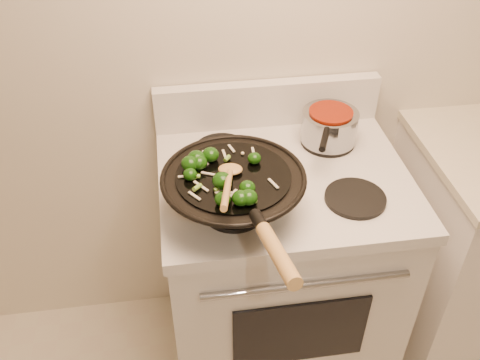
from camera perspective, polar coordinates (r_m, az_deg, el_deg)
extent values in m
plane|color=beige|center=(1.80, 8.62, 17.23)|extent=(3.50, 0.00, 3.50)
cube|color=silver|center=(2.00, 4.03, -10.26)|extent=(0.76, 0.64, 0.88)
cube|color=silver|center=(1.68, 4.72, 0.07)|extent=(0.78, 0.66, 0.04)
cube|color=silver|center=(1.87, 2.95, 8.18)|extent=(0.78, 0.05, 0.16)
cylinder|color=#909398|center=(1.54, 7.09, -11.08)|extent=(0.60, 0.02, 0.02)
cube|color=black|center=(1.72, 6.43, -15.91)|extent=(0.42, 0.01, 0.28)
cylinder|color=black|center=(1.53, -0.67, -3.23)|extent=(0.18, 0.18, 0.01)
cylinder|color=black|center=(1.60, 12.19, -1.91)|extent=(0.18, 0.18, 0.01)
cylinder|color=black|center=(1.76, -2.00, 3.25)|extent=(0.18, 0.18, 0.01)
cylinder|color=black|center=(1.83, 9.32, 4.16)|extent=(0.18, 0.18, 0.01)
torus|color=black|center=(1.45, -0.71, 0.33)|extent=(0.40, 0.40, 0.01)
cylinder|color=black|center=(1.45, -0.71, 0.42)|extent=(0.31, 0.31, 0.01)
cylinder|color=black|center=(1.26, 2.01, -4.37)|extent=(0.04, 0.07, 0.04)
cylinder|color=#AF8245|center=(1.16, 4.07, -7.91)|extent=(0.06, 0.21, 0.07)
ellipsoid|color=#0F3608|center=(1.46, -5.35, 1.77)|extent=(0.05, 0.05, 0.04)
cylinder|color=#598630|center=(1.47, -4.75, 1.40)|extent=(0.02, 0.02, 0.02)
ellipsoid|color=#0F3608|center=(1.48, -4.66, 2.30)|extent=(0.05, 0.05, 0.04)
ellipsoid|color=#0F3608|center=(1.46, -4.41, 1.89)|extent=(0.05, 0.05, 0.04)
ellipsoid|color=#0F3608|center=(1.39, -1.92, -0.08)|extent=(0.05, 0.05, 0.05)
cylinder|color=#598630|center=(1.41, -1.26, -0.50)|extent=(0.02, 0.02, 0.02)
ellipsoid|color=#0F3608|center=(1.34, -1.86, -2.04)|extent=(0.04, 0.04, 0.04)
ellipsoid|color=#0F3608|center=(1.48, 1.54, 2.33)|extent=(0.04, 0.04, 0.03)
ellipsoid|color=#0F3608|center=(1.35, 0.91, -1.86)|extent=(0.05, 0.05, 0.04)
cylinder|color=#598630|center=(1.36, 1.50, -2.21)|extent=(0.02, 0.02, 0.01)
ellipsoid|color=#0F3608|center=(1.34, 0.09, -1.94)|extent=(0.05, 0.05, 0.04)
ellipsoid|color=#0F3608|center=(1.49, -3.17, 2.72)|extent=(0.05, 0.05, 0.04)
ellipsoid|color=#0F3608|center=(1.43, -5.35, 0.61)|extent=(0.04, 0.04, 0.03)
cylinder|color=#598630|center=(1.44, -4.87, 0.36)|extent=(0.02, 0.02, 0.02)
ellipsoid|color=#0F3608|center=(1.38, 0.78, -0.82)|extent=(0.04, 0.04, 0.04)
cube|color=beige|center=(1.52, -1.69, 2.80)|extent=(0.01, 0.04, 0.00)
cube|color=beige|center=(1.38, -4.87, -1.70)|extent=(0.03, 0.04, 0.00)
cube|color=beige|center=(1.53, -3.39, 3.12)|extent=(0.04, 0.01, 0.00)
cube|color=beige|center=(1.39, -2.09, -1.09)|extent=(0.03, 0.03, 0.00)
cube|color=beige|center=(1.54, -0.92, 3.39)|extent=(0.02, 0.04, 0.00)
cube|color=beige|center=(1.39, 0.19, -1.13)|extent=(0.03, 0.03, 0.00)
cube|color=beige|center=(1.45, -3.29, 0.65)|extent=(0.04, 0.03, 0.00)
cube|color=beige|center=(1.42, 3.57, -0.38)|extent=(0.02, 0.05, 0.00)
cube|color=beige|center=(1.41, -4.18, -0.66)|extent=(0.04, 0.05, 0.00)
cube|color=beige|center=(1.38, -0.82, -1.50)|extent=(0.03, 0.04, 0.00)
cube|color=beige|center=(1.53, 1.42, 3.07)|extent=(0.01, 0.04, 0.00)
cube|color=beige|center=(1.44, -5.67, 0.40)|extent=(0.05, 0.01, 0.00)
cube|color=beige|center=(1.48, -4.39, 1.52)|extent=(0.05, 0.02, 0.00)
cylinder|color=#699C32|center=(1.49, -1.39, 2.31)|extent=(0.03, 0.03, 0.02)
cylinder|color=#699C32|center=(1.50, -4.08, 2.40)|extent=(0.02, 0.01, 0.02)
cylinder|color=#699C32|center=(1.40, -4.58, -0.79)|extent=(0.02, 0.03, 0.01)
cylinder|color=#699C32|center=(1.43, -4.79, 0.41)|extent=(0.02, 0.03, 0.02)
cylinder|color=#699C32|center=(1.39, -2.37, -0.85)|extent=(0.02, 0.01, 0.02)
sphere|color=beige|center=(1.38, 0.93, -1.44)|extent=(0.01, 0.01, 0.01)
sphere|color=beige|center=(1.38, -0.17, -1.55)|extent=(0.01, 0.01, 0.01)
sphere|color=beige|center=(1.52, 0.28, 2.86)|extent=(0.01, 0.01, 0.01)
sphere|color=beige|center=(1.38, -0.97, -1.43)|extent=(0.01, 0.01, 0.01)
ellipsoid|color=#AF8245|center=(1.45, -1.04, 1.15)|extent=(0.08, 0.06, 0.02)
cylinder|color=#AF8245|center=(1.31, -1.37, -0.88)|extent=(0.07, 0.27, 0.11)
cylinder|color=#909398|center=(1.79, 9.51, 5.69)|extent=(0.18, 0.18, 0.10)
cylinder|color=#701505|center=(1.77, 9.69, 7.16)|extent=(0.14, 0.14, 0.01)
cylinder|color=black|center=(1.64, 9.01, 4.32)|extent=(0.06, 0.11, 0.02)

